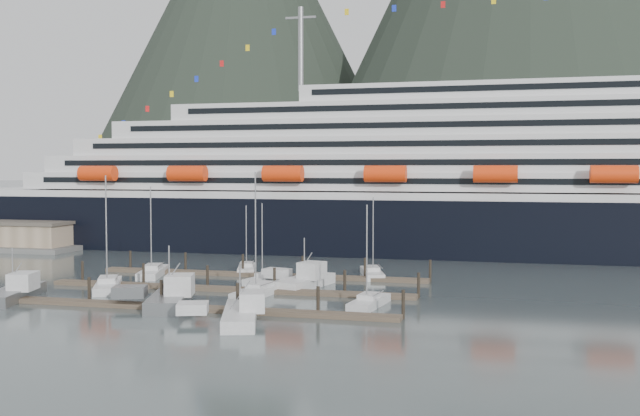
# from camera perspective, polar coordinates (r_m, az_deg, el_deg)

# --- Properties ---
(ground) EXTENTS (1600.00, 1600.00, 0.00)m
(ground) POSITION_cam_1_polar(r_m,az_deg,el_deg) (90.70, -4.89, -6.74)
(ground) COLOR #4F5C5D
(ground) RESTS_ON ground
(cruise_ship) EXTENTS (210.00, 30.40, 50.30)m
(cruise_ship) POSITION_cam_1_polar(r_m,az_deg,el_deg) (139.34, 14.58, 1.55)
(cruise_ship) COLOR black
(cruise_ship) RESTS_ON ground
(dock_near) EXTENTS (48.18, 2.28, 3.20)m
(dock_near) POSITION_cam_1_polar(r_m,az_deg,el_deg) (83.39, -10.40, -7.43)
(dock_near) COLOR #4A3B2F
(dock_near) RESTS_ON ground
(dock_mid) EXTENTS (48.18, 2.28, 3.20)m
(dock_mid) POSITION_cam_1_polar(r_m,az_deg,el_deg) (95.17, -7.10, -6.11)
(dock_mid) COLOR #4A3B2F
(dock_mid) RESTS_ON ground
(dock_far) EXTENTS (48.18, 2.28, 3.20)m
(dock_far) POSITION_cam_1_polar(r_m,az_deg,el_deg) (107.23, -4.54, -5.07)
(dock_far) COLOR #4A3B2F
(dock_far) RESTS_ON ground
(sailboat_b) EXTENTS (7.28, 11.02, 15.03)m
(sailboat_b) POSITION_cam_1_polar(r_m,az_deg,el_deg) (98.99, -15.86, -5.77)
(sailboat_b) COLOR silver
(sailboat_b) RESTS_ON ground
(sailboat_c) EXTENTS (4.00, 8.67, 11.12)m
(sailboat_c) POSITION_cam_1_polar(r_m,az_deg,el_deg) (101.61, -4.17, -5.46)
(sailboat_c) COLOR silver
(sailboat_c) RESTS_ON ground
(sailboat_d) EXTENTS (4.05, 11.32, 15.43)m
(sailboat_d) POSITION_cam_1_polar(r_m,az_deg,el_deg) (91.47, -4.60, -6.39)
(sailboat_d) COLOR silver
(sailboat_d) RESTS_ON ground
(sailboat_e) EXTENTS (5.55, 10.97, 13.32)m
(sailboat_e) POSITION_cam_1_polar(r_m,az_deg,el_deg) (110.34, -12.61, -4.84)
(sailboat_e) COLOR silver
(sailboat_e) RESTS_ON ground
(sailboat_f) EXTENTS (4.83, 8.74, 10.35)m
(sailboat_f) POSITION_cam_1_polar(r_m,az_deg,el_deg) (112.08, -5.61, -4.68)
(sailboat_f) COLOR silver
(sailboat_f) RESTS_ON ground
(sailboat_g) EXTENTS (5.30, 10.25, 11.78)m
(sailboat_g) POSITION_cam_1_polar(r_m,az_deg,el_deg) (107.13, 3.99, -5.02)
(sailboat_g) COLOR silver
(sailboat_g) RESTS_ON ground
(sailboat_h) EXTENTS (3.59, 8.87, 11.84)m
(sailboat_h) POSITION_cam_1_polar(r_m,az_deg,el_deg) (84.05, 3.76, -7.24)
(sailboat_h) COLOR silver
(sailboat_h) RESTS_ON ground
(trawler_a) EXTENTS (9.52, 12.67, 6.70)m
(trawler_a) POSITION_cam_1_polar(r_m,az_deg,el_deg) (95.42, -22.42, -5.95)
(trawler_a) COLOR gray
(trawler_a) RESTS_ON ground
(trawler_b) EXTENTS (9.72, 12.13, 7.51)m
(trawler_b) POSITION_cam_1_polar(r_m,az_deg,el_deg) (85.59, -11.49, -6.74)
(trawler_b) COLOR gray
(trawler_b) RESTS_ON ground
(trawler_c) EXTENTS (9.83, 12.83, 6.32)m
(trawler_c) POSITION_cam_1_polar(r_m,az_deg,el_deg) (76.31, -6.21, -7.97)
(trawler_c) COLOR silver
(trawler_c) RESTS_ON ground
(trawler_e) EXTENTS (8.92, 11.42, 7.08)m
(trawler_e) POSITION_cam_1_polar(r_m,az_deg,el_deg) (97.24, -1.26, -5.54)
(trawler_e) COLOR silver
(trawler_e) RESTS_ON ground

